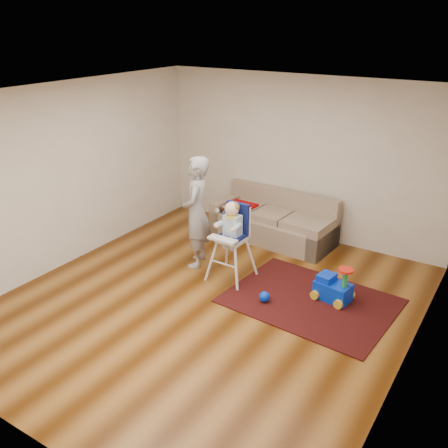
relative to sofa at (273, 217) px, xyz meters
The scene contains 9 objects.
ground 2.35m from the sofa, 84.16° to the right, with size 5.50×5.50×0.00m, color #482306.
room_envelope 2.32m from the sofa, 82.44° to the right, with size 5.04×5.52×2.72m.
sofa is the anchor object (origin of this frame).
side_table 0.80m from the sofa, behind, with size 0.49×0.49×0.49m, color black, non-canonical shape.
area_rug 2.09m from the sofa, 48.18° to the right, with size 2.12×1.59×0.02m, color black.
ride_on_toy 2.09m from the sofa, 39.88° to the right, with size 0.46×0.33×0.51m, color #0631D7, non-canonical shape.
toy_ball 2.10m from the sofa, 65.41° to the right, with size 0.15×0.15×0.15m, color #0631D7.
high_chair 1.55m from the sofa, 85.08° to the right, with size 0.56×0.56×1.18m.
adult 1.59m from the sofa, 110.95° to the right, with size 0.62×0.41×1.69m, color gray.
Camera 1 is at (3.24, -4.70, 3.52)m, focal length 40.00 mm.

